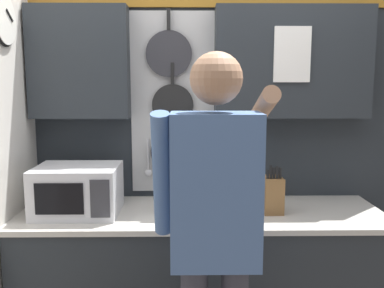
{
  "coord_description": "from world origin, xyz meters",
  "views": [
    {
      "loc": [
        -0.09,
        -2.43,
        1.67
      ],
      "look_at": [
        -0.05,
        0.22,
        1.28
      ],
      "focal_mm": 40.0,
      "sensor_mm": 36.0,
      "label": 1
    }
  ],
  "objects_px": {
    "knife_block": "(272,194)",
    "utensil_crock": "(166,199)",
    "person": "(215,219)",
    "microwave": "(78,190)"
  },
  "relations": [
    {
      "from": "utensil_crock",
      "to": "person",
      "type": "xyz_separation_m",
      "value": [
        0.24,
        -0.62,
        0.08
      ]
    },
    {
      "from": "utensil_crock",
      "to": "person",
      "type": "relative_size",
      "value": 0.19
    },
    {
      "from": "utensil_crock",
      "to": "microwave",
      "type": "bearing_deg",
      "value": -179.77
    },
    {
      "from": "knife_block",
      "to": "utensil_crock",
      "type": "distance_m",
      "value": 0.61
    },
    {
      "from": "knife_block",
      "to": "utensil_crock",
      "type": "xyz_separation_m",
      "value": [
        -0.61,
        0.0,
        -0.03
      ]
    },
    {
      "from": "knife_block",
      "to": "utensil_crock",
      "type": "bearing_deg",
      "value": 179.88
    },
    {
      "from": "knife_block",
      "to": "person",
      "type": "distance_m",
      "value": 0.72
    },
    {
      "from": "knife_block",
      "to": "person",
      "type": "relative_size",
      "value": 0.16
    },
    {
      "from": "knife_block",
      "to": "utensil_crock",
      "type": "relative_size",
      "value": 0.83
    },
    {
      "from": "microwave",
      "to": "utensil_crock",
      "type": "bearing_deg",
      "value": 0.23
    }
  ]
}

